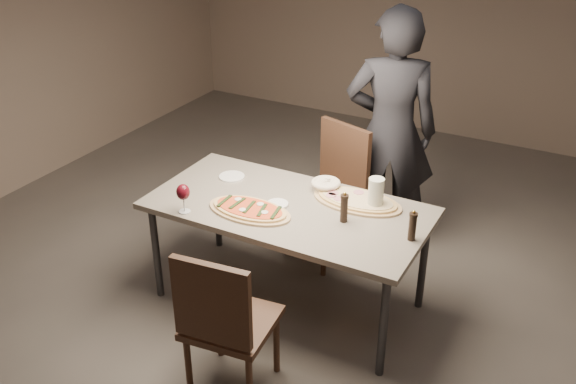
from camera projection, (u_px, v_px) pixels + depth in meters
The scene contains 14 objects.
room at pixel (288, 110), 3.81m from camera, with size 7.00×7.00×7.00m.
dining_table at pixel (288, 213), 4.14m from camera, with size 1.80×0.90×0.75m.
zucchini_pizza at pixel (250, 210), 4.04m from camera, with size 0.57×0.31×0.05m.
ham_pizza at pixel (357, 201), 4.15m from camera, with size 0.60×0.33×0.04m.
bread_basket at pixel (326, 185), 4.29m from camera, with size 0.20×0.20×0.07m.
oil_dish at pixel (277, 204), 4.12m from camera, with size 0.14×0.14×0.02m.
pepper_mill_left at pixel (344, 208), 3.90m from camera, with size 0.05×0.05×0.20m.
pepper_mill_right at pixel (412, 226), 3.71m from camera, with size 0.05×0.05×0.20m.
carafe at pixel (376, 194), 4.04m from camera, with size 0.10×0.10×0.21m.
wine_glass at pixel (183, 193), 3.98m from camera, with size 0.09×0.09×0.19m.
side_plate at pixel (232, 177), 4.48m from camera, with size 0.18×0.18×0.01m.
chair_near at pixel (224, 319), 3.44m from camera, with size 0.51×0.51×0.97m.
chair_far at pixel (333, 185), 4.78m from camera, with size 0.60×0.60×1.02m.
diner at pixel (391, 132), 4.73m from camera, with size 0.68×0.45×1.87m, color black.
Camera 1 is at (1.71, -3.17, 2.75)m, focal length 40.00 mm.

